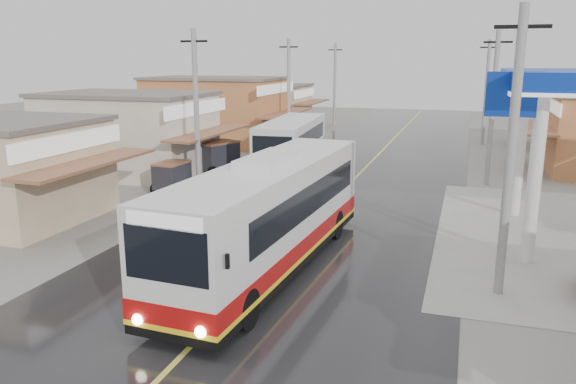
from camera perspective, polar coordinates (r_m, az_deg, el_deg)
name	(u,v)px	position (r m, az deg, el deg)	size (l,w,h in m)	color
ground	(269,267)	(18.42, -1.92, -7.59)	(120.00, 120.00, 0.00)	slate
road	(357,176)	(32.39, 7.03, 1.59)	(12.00, 90.00, 0.02)	black
centre_line	(357,176)	(32.39, 7.04, 1.61)	(0.15, 90.00, 0.01)	#D8CC4C
shopfronts_left	(180,156)	(39.57, -10.95, 3.59)	(11.00, 44.00, 5.20)	tan
utility_poles_left	(250,166)	(35.26, -3.90, 2.61)	(1.60, 50.00, 8.00)	gray
utility_poles_right	(486,185)	(31.89, 19.48, 0.71)	(1.60, 36.00, 8.00)	gray
coach_bus	(271,215)	(17.77, -1.76, -2.31)	(3.34, 11.96, 3.70)	silver
second_bus	(292,144)	(33.51, 0.37, 4.91)	(3.18, 9.31, 3.04)	silver
cyclist	(272,181)	(27.90, -1.60, 1.17)	(0.81, 1.96, 2.06)	black
tricycle_near	(172,175)	(28.68, -11.73, 1.67)	(1.44, 2.11, 1.57)	#26262D
tricycle_far	(218,155)	(33.08, -7.17, 3.72)	(2.43, 2.90, 1.89)	#26262D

